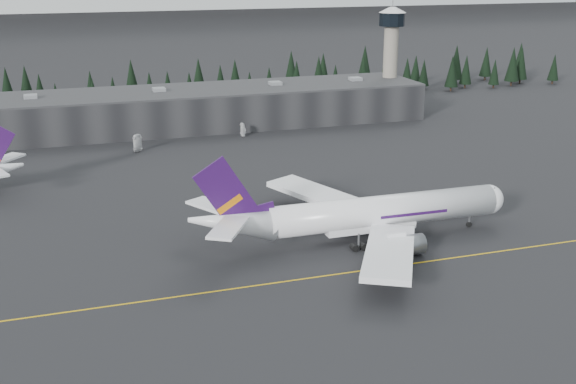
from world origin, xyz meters
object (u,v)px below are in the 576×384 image
object	(u,v)px
gse_vehicle_a	(138,149)
gse_vehicle_b	(243,134)
jet_main	(357,214)
terminal	(190,108)
control_tower	(391,47)

from	to	relation	value
gse_vehicle_a	gse_vehicle_b	bearing A→B (deg)	-7.56
jet_main	gse_vehicle_a	xyz separation A→B (m)	(-32.96, 84.75, -4.83)
terminal	gse_vehicle_a	xyz separation A→B (m)	(-21.24, -28.28, -5.55)
gse_vehicle_a	control_tower	bearing A→B (deg)	-3.97
gse_vehicle_b	jet_main	bearing A→B (deg)	-13.87
gse_vehicle_b	control_tower	bearing A→B (deg)	97.01
jet_main	gse_vehicle_a	size ratio (longest dim) A/B	12.44
gse_vehicle_a	gse_vehicle_b	world-z (taller)	gse_vehicle_b
terminal	gse_vehicle_b	bearing A→B (deg)	-55.71
jet_main	gse_vehicle_b	size ratio (longest dim) A/B	14.92
terminal	control_tower	distance (m)	76.98
terminal	control_tower	world-z (taller)	control_tower
terminal	control_tower	size ratio (longest dim) A/B	4.24
control_tower	gse_vehicle_a	bearing A→B (deg)	-161.99
terminal	jet_main	distance (m)	113.64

